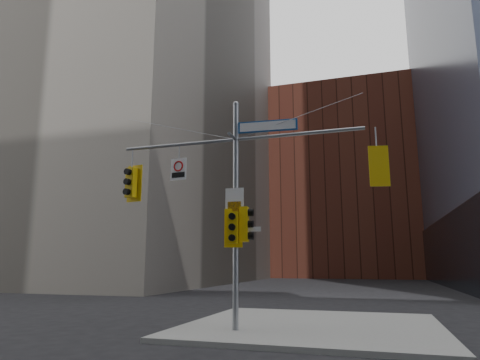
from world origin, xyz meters
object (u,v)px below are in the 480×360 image
Objects in this scene: traffic_light_west_arm at (131,183)px; signal_assembly at (236,188)px; traffic_light_east_arm at (378,167)px; traffic_light_pole_side at (246,224)px; regulatory_sign_arm at (178,168)px; traffic_light_pole_front at (233,228)px; street_sign_blade at (267,126)px.

signal_assembly is at bearing 9.65° from traffic_light_west_arm.
signal_assembly is 6.80× the size of traffic_light_east_arm.
traffic_light_pole_side is at bearing -13.41° from traffic_light_east_arm.
traffic_light_pole_side is 3.00m from regulatory_sign_arm.
signal_assembly reaches higher than traffic_light_pole_side.
regulatory_sign_arm reaches higher than traffic_light_west_arm.
traffic_light_pole_side is 0.44m from traffic_light_pole_front.
street_sign_blade is 3.27m from regulatory_sign_arm.
traffic_light_pole_front is 3.38m from street_sign_blade.
signal_assembly is at bearing 7.08° from regulatory_sign_arm.
traffic_light_pole_front is 0.63× the size of street_sign_blade.
street_sign_blade is (-3.23, 0.00, 1.55)m from traffic_light_east_arm.
traffic_light_pole_front is at bearing -170.39° from street_sign_blade.
traffic_light_pole_side is 0.57× the size of street_sign_blade.
signal_assembly is 3.79m from traffic_light_west_arm.
traffic_light_pole_side is (-3.96, 0.01, -1.53)m from traffic_light_east_arm.
traffic_light_pole_front is (3.77, -0.28, -1.65)m from traffic_light_west_arm.
traffic_light_west_arm is 4.38m from traffic_light_pole_side.
traffic_light_pole_front is at bearing -0.58° from regulatory_sign_arm.
regulatory_sign_arm is at bearing 175.67° from street_sign_blade.
traffic_light_west_arm is at bearing -174.58° from regulatory_sign_arm.
traffic_light_east_arm is 1.10× the size of traffic_light_pole_side.
traffic_light_pole_front is at bearing 124.04° from traffic_light_pole_side.
traffic_light_pole_front is at bearing -90.24° from signal_assembly.
traffic_light_west_arm is at bearing -13.34° from traffic_light_east_arm.
traffic_light_pole_side is (4.10, -0.00, -1.53)m from traffic_light_west_arm.
traffic_light_pole_side is at bearing 174.53° from street_sign_blade.
street_sign_blade is (4.83, -0.01, 1.55)m from traffic_light_west_arm.
traffic_light_west_arm is 1.19× the size of traffic_light_pole_side.
traffic_light_west_arm reaches higher than traffic_light_pole_side.
signal_assembly reaches higher than traffic_light_east_arm.
traffic_light_pole_side is at bearing 29.49° from traffic_light_pole_front.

